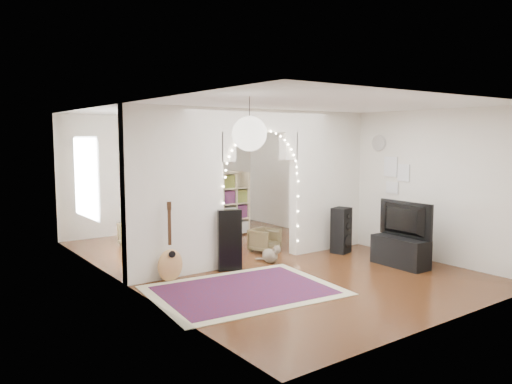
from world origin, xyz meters
TOP-DOWN VIEW (x-y plane):
  - floor at (0.00, 0.00)m, footprint 7.50×7.50m
  - ceiling at (0.00, 0.00)m, footprint 5.00×7.50m
  - wall_back at (0.00, 3.75)m, footprint 5.00×0.02m
  - wall_front at (0.00, -3.75)m, footprint 5.00×0.02m
  - wall_left at (-2.50, 0.00)m, footprint 0.02×7.50m
  - wall_right at (2.50, 0.00)m, footprint 0.02×7.50m
  - divider_wall at (0.00, 0.00)m, footprint 5.00×0.20m
  - fairy_lights at (0.00, -0.13)m, footprint 1.64×0.04m
  - window at (-2.47, 1.80)m, footprint 0.04×1.20m
  - wall_clock at (2.48, -0.60)m, footprint 0.03×0.31m
  - picture_frames at (2.48, -1.00)m, footprint 0.02×0.50m
  - paper_lantern at (-1.90, -2.40)m, footprint 0.40×0.40m
  - ceiling_fan at (0.00, 2.00)m, footprint 1.10×1.10m
  - area_rug at (-1.23, -1.31)m, footprint 2.81×2.22m
  - guitar_case at (-0.78, -0.25)m, footprint 0.41×0.27m
  - acoustic_guitar at (-1.87, -0.25)m, footprint 0.44×0.23m
  - tabby_cat at (0.07, -0.27)m, footprint 0.32×0.53m
  - floor_speaker at (1.65, -0.44)m, footprint 0.41×0.38m
  - media_console at (1.74, -1.75)m, footprint 0.43×1.01m
  - tv at (1.74, -1.75)m, footprint 0.17×1.08m
  - bookcase at (0.63, 2.30)m, footprint 1.42×0.89m
  - dining_table at (-0.59, 1.29)m, footprint 1.31×0.98m
  - flower_vase at (-0.59, 1.29)m, footprint 0.21×0.21m
  - dining_chair_left at (-1.29, 2.50)m, footprint 0.62×0.63m
  - dining_chair_right at (0.52, 0.50)m, footprint 0.62×0.63m

SIDE VIEW (x-z plane):
  - floor at x=0.00m, z-range 0.00..0.00m
  - area_rug at x=-1.23m, z-range 0.00..0.02m
  - tabby_cat at x=0.07m, z-range -0.03..0.32m
  - dining_chair_right at x=0.52m, z-range 0.00..0.45m
  - dining_chair_left at x=-1.29m, z-range 0.00..0.49m
  - media_console at x=1.74m, z-range 0.00..0.50m
  - floor_speaker at x=1.65m, z-range 0.00..0.87m
  - acoustic_guitar at x=-1.87m, z-range -0.07..0.98m
  - guitar_case at x=-0.78m, z-range 0.00..1.02m
  - dining_table at x=-0.59m, z-range 0.30..1.06m
  - bookcase at x=0.63m, z-range 0.00..1.43m
  - tv at x=1.74m, z-range 0.50..1.12m
  - flower_vase at x=-0.59m, z-range 0.76..0.95m
  - wall_back at x=0.00m, z-range 0.00..2.70m
  - wall_front at x=0.00m, z-range 0.00..2.70m
  - wall_left at x=-2.50m, z-range 0.00..2.70m
  - wall_right at x=2.50m, z-range 0.00..2.70m
  - divider_wall at x=0.00m, z-range 0.07..2.77m
  - window at x=-2.47m, z-range 0.80..2.20m
  - picture_frames at x=2.48m, z-range 1.15..1.85m
  - fairy_lights at x=0.00m, z-range 0.75..2.35m
  - wall_clock at x=2.48m, z-range 1.95..2.25m
  - paper_lantern at x=-1.90m, z-range 2.05..2.45m
  - ceiling_fan at x=0.00m, z-range 2.25..2.55m
  - ceiling at x=0.00m, z-range 2.69..2.71m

